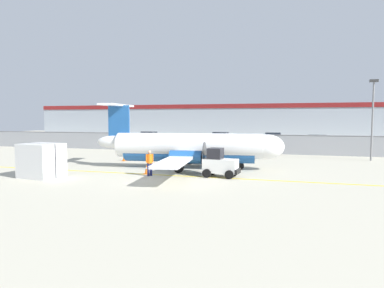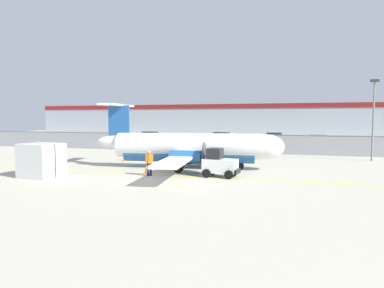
{
  "view_description": "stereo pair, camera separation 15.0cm",
  "coord_description": "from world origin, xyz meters",
  "px_view_note": "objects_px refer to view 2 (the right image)",
  "views": [
    {
      "loc": [
        6.99,
        -19.39,
        3.83
      ],
      "look_at": [
        -0.54,
        6.45,
        1.8
      ],
      "focal_mm": 32.0,
      "sensor_mm": 36.0,
      "label": 1
    },
    {
      "loc": [
        7.13,
        -19.35,
        3.83
      ],
      "look_at": [
        -0.54,
        6.45,
        1.8
      ],
      "focal_mm": 32.0,
      "sensor_mm": 36.0,
      "label": 2
    }
  ],
  "objects_px": {
    "parked_car_6": "(355,143)",
    "traffic_cone_near_left": "(124,157)",
    "traffic_cone_far_left": "(146,169)",
    "apron_light_pole": "(373,113)",
    "parked_car_3": "(245,139)",
    "parked_car_2": "(221,137)",
    "cargo_container": "(41,160)",
    "baggage_tug": "(219,164)",
    "commuter_airplane": "(192,148)",
    "parked_car_0": "(151,136)",
    "ground_crew_worker": "(149,162)",
    "parked_car_1": "(177,139)",
    "parked_car_4": "(274,138)",
    "traffic_cone_far_right": "(208,169)",
    "parked_car_5": "(317,141)",
    "traffic_cone_near_right": "(228,162)"
  },
  "relations": [
    {
      "from": "apron_light_pole",
      "to": "baggage_tug",
      "type": "bearing_deg",
      "value": -133.24
    },
    {
      "from": "cargo_container",
      "to": "parked_car_3",
      "type": "height_order",
      "value": "cargo_container"
    },
    {
      "from": "traffic_cone_far_right",
      "to": "parked_car_3",
      "type": "height_order",
      "value": "parked_car_3"
    },
    {
      "from": "traffic_cone_far_left",
      "to": "parked_car_4",
      "type": "height_order",
      "value": "parked_car_4"
    },
    {
      "from": "ground_crew_worker",
      "to": "parked_car_2",
      "type": "xyz_separation_m",
      "value": [
        -1.61,
        30.94,
        -0.06
      ]
    },
    {
      "from": "parked_car_6",
      "to": "traffic_cone_near_left",
      "type": "bearing_deg",
      "value": 42.92
    },
    {
      "from": "parked_car_5",
      "to": "baggage_tug",
      "type": "bearing_deg",
      "value": 78.46
    },
    {
      "from": "parked_car_6",
      "to": "parked_car_3",
      "type": "bearing_deg",
      "value": -8.69
    },
    {
      "from": "cargo_container",
      "to": "parked_car_5",
      "type": "height_order",
      "value": "cargo_container"
    },
    {
      "from": "traffic_cone_far_right",
      "to": "parked_car_5",
      "type": "xyz_separation_m",
      "value": [
        8.52,
        24.2,
        0.58
      ]
    },
    {
      "from": "ground_crew_worker",
      "to": "apron_light_pole",
      "type": "distance_m",
      "value": 20.87
    },
    {
      "from": "parked_car_0",
      "to": "parked_car_3",
      "type": "relative_size",
      "value": 1.02
    },
    {
      "from": "cargo_container",
      "to": "traffic_cone_far_left",
      "type": "distance_m",
      "value": 6.8
    },
    {
      "from": "ground_crew_worker",
      "to": "parked_car_3",
      "type": "distance_m",
      "value": 26.7
    },
    {
      "from": "traffic_cone_far_left",
      "to": "parked_car_2",
      "type": "bearing_deg",
      "value": 92.1
    },
    {
      "from": "ground_crew_worker",
      "to": "parked_car_4",
      "type": "distance_m",
      "value": 32.47
    },
    {
      "from": "traffic_cone_far_left",
      "to": "parked_car_4",
      "type": "distance_m",
      "value": 31.95
    },
    {
      "from": "parked_car_0",
      "to": "parked_car_2",
      "type": "relative_size",
      "value": 1.01
    },
    {
      "from": "commuter_airplane",
      "to": "cargo_container",
      "type": "xyz_separation_m",
      "value": [
        -8.23,
        -6.51,
        -0.5
      ]
    },
    {
      "from": "ground_crew_worker",
      "to": "parked_car_0",
      "type": "height_order",
      "value": "same"
    },
    {
      "from": "traffic_cone_near_left",
      "to": "traffic_cone_far_left",
      "type": "xyz_separation_m",
      "value": [
        4.87,
        -6.07,
        0.0
      ]
    },
    {
      "from": "parked_car_2",
      "to": "commuter_airplane",
      "type": "bearing_deg",
      "value": 102.12
    },
    {
      "from": "baggage_tug",
      "to": "ground_crew_worker",
      "type": "relative_size",
      "value": 1.42
    },
    {
      "from": "baggage_tug",
      "to": "traffic_cone_far_right",
      "type": "distance_m",
      "value": 1.44
    },
    {
      "from": "traffic_cone_near_left",
      "to": "parked_car_3",
      "type": "relative_size",
      "value": 0.15
    },
    {
      "from": "baggage_tug",
      "to": "traffic_cone_near_right",
      "type": "relative_size",
      "value": 3.77
    },
    {
      "from": "baggage_tug",
      "to": "parked_car_2",
      "type": "xyz_separation_m",
      "value": [
        -6.17,
        30.01,
        0.04
      ]
    },
    {
      "from": "ground_crew_worker",
      "to": "traffic_cone_far_right",
      "type": "xyz_separation_m",
      "value": [
        3.6,
        1.85,
        -0.64
      ]
    },
    {
      "from": "baggage_tug",
      "to": "parked_car_4",
      "type": "distance_m",
      "value": 30.95
    },
    {
      "from": "traffic_cone_far_left",
      "to": "parked_car_3",
      "type": "height_order",
      "value": "parked_car_3"
    },
    {
      "from": "commuter_airplane",
      "to": "baggage_tug",
      "type": "bearing_deg",
      "value": -53.89
    },
    {
      "from": "apron_light_pole",
      "to": "parked_car_3",
      "type": "bearing_deg",
      "value": 134.4
    },
    {
      "from": "baggage_tug",
      "to": "parked_car_1",
      "type": "bearing_deg",
      "value": 120.16
    },
    {
      "from": "commuter_airplane",
      "to": "parked_car_6",
      "type": "bearing_deg",
      "value": 46.67
    },
    {
      "from": "traffic_cone_near_left",
      "to": "traffic_cone_far_left",
      "type": "bearing_deg",
      "value": -51.26
    },
    {
      "from": "cargo_container",
      "to": "parked_car_6",
      "type": "relative_size",
      "value": 0.61
    },
    {
      "from": "traffic_cone_near_left",
      "to": "traffic_cone_near_right",
      "type": "height_order",
      "value": "same"
    },
    {
      "from": "ground_crew_worker",
      "to": "traffic_cone_far_left",
      "type": "relative_size",
      "value": 2.66
    },
    {
      "from": "parked_car_3",
      "to": "cargo_container",
      "type": "bearing_deg",
      "value": -103.11
    },
    {
      "from": "cargo_container",
      "to": "parked_car_1",
      "type": "distance_m",
      "value": 27.15
    },
    {
      "from": "traffic_cone_near_left",
      "to": "parked_car_4",
      "type": "height_order",
      "value": "parked_car_4"
    },
    {
      "from": "cargo_container",
      "to": "parked_car_3",
      "type": "xyz_separation_m",
      "value": [
        9.19,
        29.07,
        -0.21
      ]
    },
    {
      "from": "baggage_tug",
      "to": "parked_car_3",
      "type": "bearing_deg",
      "value": 99.03
    },
    {
      "from": "baggage_tug",
      "to": "cargo_container",
      "type": "distance_m",
      "value": 11.57
    },
    {
      "from": "parked_car_3",
      "to": "parked_car_6",
      "type": "distance_m",
      "value": 13.88
    },
    {
      "from": "parked_car_2",
      "to": "parked_car_3",
      "type": "distance_m",
      "value": 6.15
    },
    {
      "from": "apron_light_pole",
      "to": "parked_car_4",
      "type": "bearing_deg",
      "value": 116.86
    },
    {
      "from": "parked_car_0",
      "to": "parked_car_3",
      "type": "xyz_separation_m",
      "value": [
        15.62,
        -3.45,
        0.0
      ]
    },
    {
      "from": "parked_car_6",
      "to": "traffic_cone_far_left",
      "type": "bearing_deg",
      "value": 59.06
    },
    {
      "from": "cargo_container",
      "to": "apron_light_pole",
      "type": "relative_size",
      "value": 0.36
    }
  ]
}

